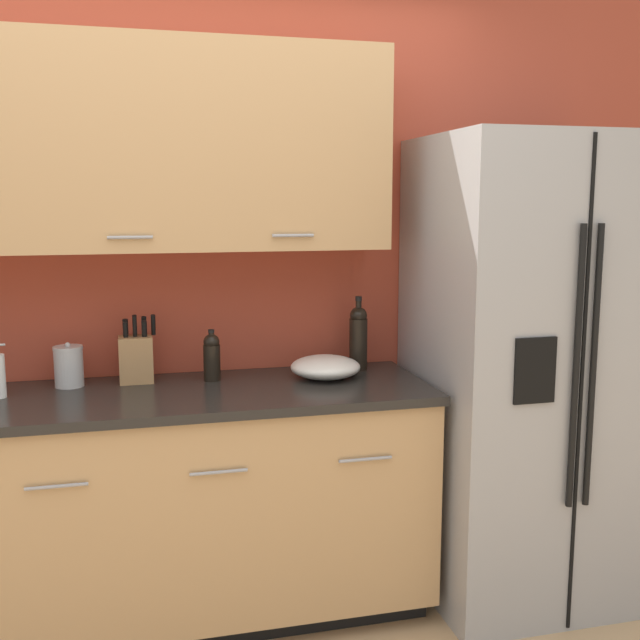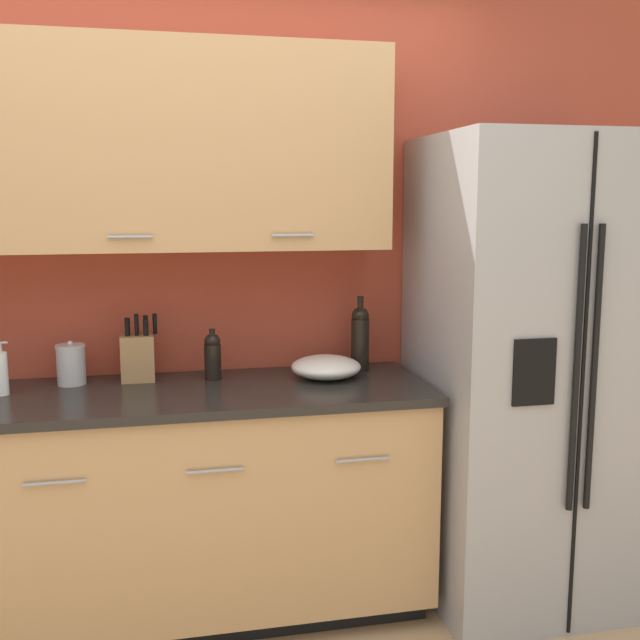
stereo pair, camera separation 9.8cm
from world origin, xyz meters
TOP-DOWN VIEW (x-y plane):
  - wall_back at (-0.05, 1.33)m, footprint 10.00×0.39m
  - counter_unit at (-0.19, 1.04)m, footprint 2.24×0.64m
  - refrigerator at (1.39, 0.97)m, footprint 0.85×0.80m
  - knife_block at (-0.18, 1.22)m, footprint 0.14×0.10m
  - wine_bottle at (0.73, 1.21)m, footprint 0.08×0.08m
  - soap_dispenser at (-0.67, 1.10)m, footprint 0.05×0.05m
  - oil_bottle at (0.11, 1.18)m, footprint 0.07×0.07m
  - steel_canister at (-0.44, 1.22)m, footprint 0.11×0.11m
  - mixing_bowl at (0.56, 1.11)m, footprint 0.28×0.28m

SIDE VIEW (x-z plane):
  - counter_unit at x=-0.19m, z-range 0.01..0.94m
  - refrigerator at x=1.39m, z-range 0.00..1.89m
  - mixing_bowl at x=0.56m, z-range 0.93..1.02m
  - steel_canister at x=-0.44m, z-range 0.92..1.09m
  - soap_dispenser at x=-0.67m, z-range 0.91..1.11m
  - oil_bottle at x=0.11m, z-range 0.92..1.13m
  - knife_block at x=-0.18m, z-range 0.89..1.16m
  - wine_bottle at x=0.73m, z-range 0.91..1.23m
  - wall_back at x=-0.05m, z-range 0.15..2.75m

